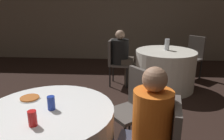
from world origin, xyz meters
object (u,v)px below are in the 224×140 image
object	(u,v)px
chair_far_northeast	(194,54)
soda_can_red	(32,118)
table_far	(165,70)
bottle_far	(167,45)
pizza_plate_near	(30,98)
soda_can_blue	(51,103)
person_orange_shirt	(142,139)
chair_near_northeast	(135,102)
person_black_shirt	(123,58)
chair_far_west	(115,58)

from	to	relation	value
chair_far_northeast	soda_can_red	xyz separation A→B (m)	(-2.19, -3.41, 0.26)
table_far	chair_far_northeast	distance (m)	1.01
chair_far_northeast	bottle_far	bearing A→B (deg)	88.08
pizza_plate_near	soda_can_blue	distance (m)	0.35
chair_far_northeast	person_orange_shirt	bearing A→B (deg)	115.02
chair_near_northeast	person_black_shirt	bearing A→B (deg)	-33.69
pizza_plate_near	table_far	bearing A→B (deg)	53.48
chair_near_northeast	chair_far_west	xyz separation A→B (m)	(-0.33, 1.98, 0.00)
table_far	chair_far_northeast	size ratio (longest dim) A/B	1.23
person_orange_shirt	soda_can_blue	distance (m)	0.82
table_far	chair_near_northeast	distance (m)	1.98
chair_far_northeast	person_black_shirt	world-z (taller)	person_black_shirt
chair_far_west	chair_far_northeast	xyz separation A→B (m)	(1.71, 0.54, 0.00)
chair_near_northeast	chair_far_west	bearing A→B (deg)	-29.09
chair_far_northeast	person_orange_shirt	size ratio (longest dim) A/B	0.77
chair_far_northeast	pizza_plate_near	bearing A→B (deg)	97.99
chair_near_northeast	person_orange_shirt	size ratio (longest dim) A/B	0.77
chair_far_west	soda_can_blue	xyz separation A→B (m)	(-0.42, -2.60, 0.26)
table_far	soda_can_red	bearing A→B (deg)	-118.11
person_orange_shirt	soda_can_blue	size ratio (longest dim) A/B	9.93
chair_far_west	chair_far_northeast	world-z (taller)	same
person_black_shirt	pizza_plate_near	size ratio (longest dim) A/B	5.58
chair_near_northeast	pizza_plate_near	world-z (taller)	chair_near_northeast
chair_near_northeast	soda_can_red	size ratio (longest dim) A/B	7.66
bottle_far	pizza_plate_near	bearing A→B (deg)	-126.11
bottle_far	soda_can_red	bearing A→B (deg)	-117.90
chair_far_west	soda_can_red	distance (m)	2.91
chair_far_west	table_far	bearing A→B (deg)	90.00
person_orange_shirt	bottle_far	size ratio (longest dim) A/B	5.54
bottle_far	person_black_shirt	bearing A→B (deg)	176.90
chair_near_northeast	soda_can_red	world-z (taller)	chair_near_northeast
soda_can_red	chair_far_northeast	bearing A→B (deg)	57.28
soda_can_blue	pizza_plate_near	bearing A→B (deg)	145.46
chair_far_northeast	bottle_far	size ratio (longest dim) A/B	4.27
chair_far_northeast	pizza_plate_near	world-z (taller)	chair_far_northeast
person_orange_shirt	chair_far_northeast	bearing A→B (deg)	-11.54
pizza_plate_near	soda_can_blue	bearing A→B (deg)	-34.54
soda_can_blue	soda_can_red	size ratio (longest dim) A/B	1.00
chair_near_northeast	chair_far_northeast	distance (m)	2.88
chair_far_west	person_orange_shirt	world-z (taller)	person_orange_shirt
pizza_plate_near	soda_can_blue	xyz separation A→B (m)	(0.28, -0.19, 0.05)
table_far	soda_can_blue	world-z (taller)	soda_can_blue
chair_far_northeast	person_black_shirt	bearing A→B (deg)	67.39
table_far	chair_far_west	distance (m)	1.01
chair_near_northeast	table_far	bearing A→B (deg)	-57.86
chair_far_northeast	bottle_far	world-z (taller)	bottle_far
chair_far_west	bottle_far	size ratio (longest dim) A/B	4.27
chair_near_northeast	bottle_far	bearing A→B (deg)	-57.81
person_orange_shirt	soda_can_red	distance (m)	0.87
chair_far_northeast	chair_far_west	bearing A→B (deg)	64.95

